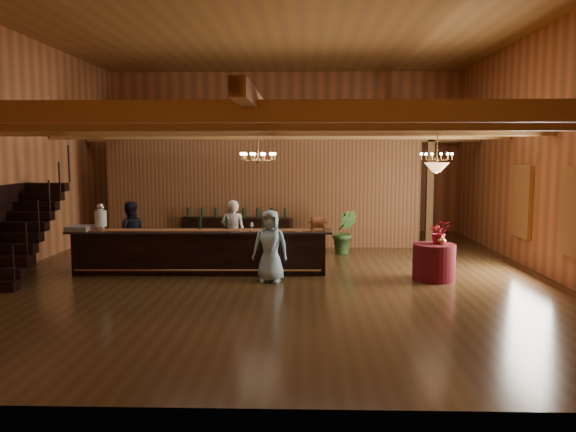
{
  "coord_description": "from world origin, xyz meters",
  "views": [
    {
      "loc": [
        0.67,
        -12.63,
        2.65
      ],
      "look_at": [
        0.3,
        0.69,
        1.21
      ],
      "focal_mm": 35.0,
      "sensor_mm": 36.0,
      "label": 1
    }
  ],
  "objects_px": {
    "guest": "(270,246)",
    "raffle_drum": "(318,223)",
    "tasting_bar": "(200,251)",
    "round_table": "(434,262)",
    "beverage_dispenser": "(101,217)",
    "chandelier_right": "(437,156)",
    "staff_second": "(130,234)",
    "pendant_lamp": "(437,167)",
    "floor_plant": "(344,232)",
    "bartender": "(233,233)",
    "backbar_shelf": "(237,233)",
    "chandelier_left": "(258,156)"
  },
  "relations": [
    {
      "from": "tasting_bar",
      "to": "round_table",
      "type": "xyz_separation_m",
      "value": [
        5.1,
        -0.55,
        -0.11
      ]
    },
    {
      "from": "raffle_drum",
      "to": "pendant_lamp",
      "type": "height_order",
      "value": "pendant_lamp"
    },
    {
      "from": "backbar_shelf",
      "to": "floor_plant",
      "type": "distance_m",
      "value": 3.11
    },
    {
      "from": "tasting_bar",
      "to": "floor_plant",
      "type": "xyz_separation_m",
      "value": [
        3.43,
        2.61,
        0.1
      ]
    },
    {
      "from": "guest",
      "to": "floor_plant",
      "type": "xyz_separation_m",
      "value": [
        1.8,
        3.41,
        -0.16
      ]
    },
    {
      "from": "tasting_bar",
      "to": "pendant_lamp",
      "type": "height_order",
      "value": "pendant_lamp"
    },
    {
      "from": "backbar_shelf",
      "to": "chandelier_right",
      "type": "bearing_deg",
      "value": -7.97
    },
    {
      "from": "floor_plant",
      "to": "pendant_lamp",
      "type": "bearing_deg",
      "value": -62.08
    },
    {
      "from": "tasting_bar",
      "to": "round_table",
      "type": "bearing_deg",
      "value": -7.4
    },
    {
      "from": "backbar_shelf",
      "to": "bartender",
      "type": "height_order",
      "value": "bartender"
    },
    {
      "from": "beverage_dispenser",
      "to": "guest",
      "type": "distance_m",
      "value": 3.98
    },
    {
      "from": "tasting_bar",
      "to": "guest",
      "type": "distance_m",
      "value": 1.83
    },
    {
      "from": "beverage_dispenser",
      "to": "round_table",
      "type": "distance_m",
      "value": 7.42
    },
    {
      "from": "guest",
      "to": "raffle_drum",
      "type": "bearing_deg",
      "value": 47.17
    },
    {
      "from": "backbar_shelf",
      "to": "chandelier_right",
      "type": "xyz_separation_m",
      "value": [
        5.22,
        -1.64,
        2.19
      ]
    },
    {
      "from": "chandelier_left",
      "to": "pendant_lamp",
      "type": "bearing_deg",
      "value": -16.31
    },
    {
      "from": "pendant_lamp",
      "to": "staff_second",
      "type": "xyz_separation_m",
      "value": [
        -6.9,
        1.23,
        -1.62
      ]
    },
    {
      "from": "chandelier_left",
      "to": "floor_plant",
      "type": "xyz_separation_m",
      "value": [
        2.16,
        2.04,
        -2.03
      ]
    },
    {
      "from": "raffle_drum",
      "to": "beverage_dispenser",
      "type": "bearing_deg",
      "value": -179.88
    },
    {
      "from": "chandelier_right",
      "to": "beverage_dispenser",
      "type": "bearing_deg",
      "value": -167.36
    },
    {
      "from": "raffle_drum",
      "to": "pendant_lamp",
      "type": "bearing_deg",
      "value": -12.91
    },
    {
      "from": "round_table",
      "to": "beverage_dispenser",
      "type": "bearing_deg",
      "value": 175.69
    },
    {
      "from": "raffle_drum",
      "to": "bartender",
      "type": "xyz_separation_m",
      "value": [
        -2.0,
        0.78,
        -0.36
      ]
    },
    {
      "from": "beverage_dispenser",
      "to": "chandelier_left",
      "type": "distance_m",
      "value": 3.81
    },
    {
      "from": "raffle_drum",
      "to": "bartender",
      "type": "bearing_deg",
      "value": 158.58
    },
    {
      "from": "tasting_bar",
      "to": "pendant_lamp",
      "type": "relative_size",
      "value": 6.55
    },
    {
      "from": "staff_second",
      "to": "guest",
      "type": "height_order",
      "value": "staff_second"
    },
    {
      "from": "raffle_drum",
      "to": "backbar_shelf",
      "type": "bearing_deg",
      "value": 123.19
    },
    {
      "from": "chandelier_left",
      "to": "bartender",
      "type": "xyz_separation_m",
      "value": [
        -0.62,
        0.23,
        -1.83
      ]
    },
    {
      "from": "tasting_bar",
      "to": "raffle_drum",
      "type": "xyz_separation_m",
      "value": [
        2.64,
        0.01,
        0.66
      ]
    },
    {
      "from": "beverage_dispenser",
      "to": "bartender",
      "type": "distance_m",
      "value": 3.03
    },
    {
      "from": "beverage_dispenser",
      "to": "chandelier_right",
      "type": "xyz_separation_m",
      "value": [
        7.88,
        1.77,
        1.36
      ]
    },
    {
      "from": "staff_second",
      "to": "chandelier_right",
      "type": "bearing_deg",
      "value": 171.1
    },
    {
      "from": "beverage_dispenser",
      "to": "floor_plant",
      "type": "xyz_separation_m",
      "value": [
        5.67,
        2.61,
        -0.67
      ]
    },
    {
      "from": "beverage_dispenser",
      "to": "chandelier_left",
      "type": "height_order",
      "value": "chandelier_left"
    },
    {
      "from": "staff_second",
      "to": "beverage_dispenser",
      "type": "bearing_deg",
      "value": 39.67
    },
    {
      "from": "chandelier_right",
      "to": "pendant_lamp",
      "type": "relative_size",
      "value": 0.89
    },
    {
      "from": "tasting_bar",
      "to": "raffle_drum",
      "type": "height_order",
      "value": "raffle_drum"
    },
    {
      "from": "chandelier_right",
      "to": "staff_second",
      "type": "relative_size",
      "value": 0.51
    },
    {
      "from": "round_table",
      "to": "bartender",
      "type": "distance_m",
      "value": 4.67
    },
    {
      "from": "raffle_drum",
      "to": "pendant_lamp",
      "type": "distance_m",
      "value": 2.82
    },
    {
      "from": "tasting_bar",
      "to": "bartender",
      "type": "distance_m",
      "value": 1.07
    },
    {
      "from": "backbar_shelf",
      "to": "guest",
      "type": "bearing_deg",
      "value": -64.58
    },
    {
      "from": "beverage_dispenser",
      "to": "staff_second",
      "type": "height_order",
      "value": "beverage_dispenser"
    },
    {
      "from": "round_table",
      "to": "staff_second",
      "type": "distance_m",
      "value": 7.02
    },
    {
      "from": "backbar_shelf",
      "to": "chandelier_right",
      "type": "height_order",
      "value": "chandelier_right"
    },
    {
      "from": "chandelier_right",
      "to": "pendant_lamp",
      "type": "bearing_deg",
      "value": -102.99
    },
    {
      "from": "backbar_shelf",
      "to": "bartender",
      "type": "bearing_deg",
      "value": -75.62
    },
    {
      "from": "tasting_bar",
      "to": "chandelier_right",
      "type": "bearing_deg",
      "value": 16.19
    },
    {
      "from": "pendant_lamp",
      "to": "raffle_drum",
      "type": "bearing_deg",
      "value": 167.09
    }
  ]
}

